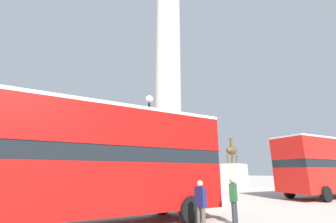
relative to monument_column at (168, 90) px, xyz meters
The scene contains 8 objects.
ground_plane 8.59m from the monument_column, ahead, with size 200.00×200.00×0.00m, color #ADA89E.
monument_column is the anchor object (origin of this frame).
bus_a 14.40m from the monument_column, 28.79° to the right, with size 10.72×3.37×4.40m.
bus_b 11.67m from the monument_column, 137.25° to the right, with size 10.26×2.91×4.30m.
equestrian_statue 15.23m from the monument_column, 22.77° to the left, with size 3.95×3.34×6.23m.
street_lamp 6.75m from the monument_column, 134.36° to the right, with size 0.48×0.48×6.47m.
pedestrian_near_lamp 12.61m from the monument_column, 114.44° to the right, with size 0.21×0.43×1.61m.
pedestrian_by_plinth 12.00m from the monument_column, 105.19° to the right, with size 0.48×0.37×1.69m.
Camera 1 is at (-9.16, -15.42, 1.88)m, focal length 24.00 mm.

